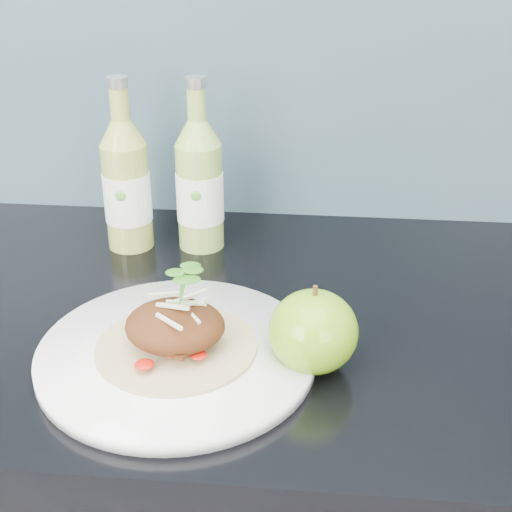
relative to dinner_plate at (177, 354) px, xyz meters
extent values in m
cylinder|color=white|center=(0.00, 0.00, 0.00)|extent=(0.31, 0.31, 0.02)
cylinder|color=#A08C5B|center=(0.00, 0.00, 0.01)|extent=(0.17, 0.17, 0.00)
ellipsoid|color=#562A10|center=(0.00, 0.00, 0.04)|extent=(0.11, 0.09, 0.05)
ellipsoid|color=#43810E|center=(0.15, 0.00, 0.04)|extent=(0.12, 0.12, 0.09)
cylinder|color=#472D14|center=(0.15, 0.00, 0.08)|extent=(0.01, 0.00, 0.01)
cylinder|color=#94A645|center=(-0.12, 0.27, 0.07)|extent=(0.06, 0.06, 0.15)
cone|color=#94A645|center=(-0.12, 0.27, 0.16)|extent=(0.06, 0.06, 0.03)
cylinder|color=#94A645|center=(-0.12, 0.27, 0.20)|extent=(0.03, 0.03, 0.04)
cylinder|color=silver|center=(-0.12, 0.27, 0.23)|extent=(0.03, 0.03, 0.01)
cylinder|color=white|center=(-0.12, 0.27, 0.07)|extent=(0.07, 0.07, 0.07)
ellipsoid|color=#59A533|center=(-0.12, 0.24, 0.08)|extent=(0.01, 0.00, 0.01)
cylinder|color=#8AAE48|center=(-0.02, 0.28, 0.07)|extent=(0.08, 0.08, 0.15)
cone|color=#8AAE48|center=(-0.02, 0.28, 0.16)|extent=(0.06, 0.06, 0.03)
cylinder|color=#8AAE48|center=(-0.02, 0.28, 0.20)|extent=(0.03, 0.03, 0.04)
cylinder|color=silver|center=(-0.02, 0.28, 0.23)|extent=(0.03, 0.03, 0.01)
cylinder|color=white|center=(-0.02, 0.28, 0.07)|extent=(0.08, 0.08, 0.07)
ellipsoid|color=#59A533|center=(-0.02, 0.25, 0.08)|extent=(0.01, 0.00, 0.01)
camera|label=1|loc=(0.15, -0.62, 0.44)|focal=50.00mm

